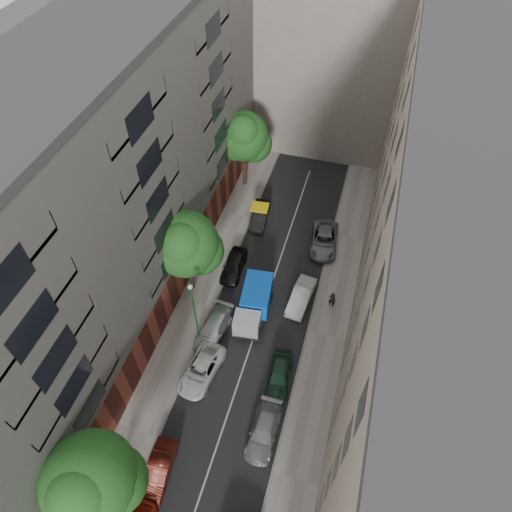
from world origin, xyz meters
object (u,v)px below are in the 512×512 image
at_px(car_left_4, 234,265).
at_px(lamp_post, 194,306).
at_px(car_left_1, 159,470).
at_px(car_right_4, 324,240).
at_px(tree_far, 244,138).
at_px(pedestrian, 332,300).
at_px(car_right_3, 301,297).
at_px(car_right_1, 264,431).
at_px(car_left_3, 214,328).
at_px(car_left_2, 201,370).
at_px(car_left_5, 260,216).
at_px(car_right_2, 279,375).
at_px(tree_mid, 186,246).
at_px(tarp_truck, 254,304).
at_px(tree_near, 91,482).

relative_size(car_left_4, lamp_post, 0.64).
bearing_deg(car_left_1, car_right_4, 69.48).
xyz_separation_m(tree_far, pedestrian, (11.34, -12.71, -4.86)).
distance_m(car_right_3, pedestrian, 2.54).
bearing_deg(car_right_1, car_right_4, 87.99).
distance_m(car_left_3, car_left_4, 6.54).
bearing_deg(lamp_post, car_left_3, 29.21).
xyz_separation_m(car_left_2, car_right_3, (5.62, 8.48, 0.05)).
bearing_deg(car_left_5, car_right_1, -78.59).
xyz_separation_m(car_left_3, tree_far, (-2.88, 17.80, 5.18)).
bearing_deg(car_right_2, car_left_5, 105.80).
bearing_deg(car_right_3, car_right_4, 90.76).
height_order(car_left_3, car_right_3, car_right_3).
relative_size(car_left_4, tree_mid, 0.50).
xyz_separation_m(car_left_1, car_left_3, (-0.21, 10.84, 0.01)).
relative_size(car_left_2, car_right_4, 0.93).
xyz_separation_m(car_left_2, lamp_post, (-1.38, 3.01, 3.48)).
bearing_deg(pedestrian, car_left_4, 0.34).
bearing_deg(pedestrian, tree_far, -38.76).
bearing_deg(tarp_truck, car_right_4, 59.83).
xyz_separation_m(car_left_2, car_right_1, (5.62, -3.00, -0.02)).
relative_size(tarp_truck, tree_mid, 0.68).
distance_m(car_left_2, car_left_4, 10.16).
relative_size(car_right_1, tree_far, 0.52).
bearing_deg(car_right_4, car_left_3, -125.32).
height_order(car_left_3, tree_near, tree_near).
relative_size(car_right_3, car_right_4, 0.84).
height_order(car_left_1, pedestrian, pedestrian).
xyz_separation_m(tarp_truck, car_left_4, (-3.00, 3.87, -0.66)).
relative_size(tree_far, pedestrian, 5.04).
relative_size(tarp_truck, car_right_1, 1.27).
height_order(car_left_5, lamp_post, lamp_post).
bearing_deg(car_right_2, lamp_post, 160.44).
bearing_deg(car_left_2, lamp_post, 121.77).
bearing_deg(pedestrian, tarp_truck, 31.87).
xyz_separation_m(tree_near, tree_far, (-1.15, 31.20, 0.58)).
bearing_deg(tree_far, pedestrian, -48.25).
relative_size(car_left_1, car_left_3, 0.86).
bearing_deg(lamp_post, tree_far, 95.67).
height_order(car_left_1, car_left_3, car_left_3).
distance_m(car_left_1, tree_near, 5.62).
relative_size(car_left_2, car_left_4, 1.14).
relative_size(car_left_5, tree_far, 0.50).
xyz_separation_m(car_left_3, pedestrian, (8.46, 5.09, 0.32)).
xyz_separation_m(car_left_1, car_right_1, (5.73, 4.24, -0.02)).
relative_size(car_left_3, tree_mid, 0.56).
height_order(car_right_4, pedestrian, pedestrian).
distance_m(car_right_3, tree_mid, 10.37).
xyz_separation_m(tarp_truck, car_left_1, (-2.33, -13.50, -0.71)).
bearing_deg(car_left_5, pedestrian, -49.01).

